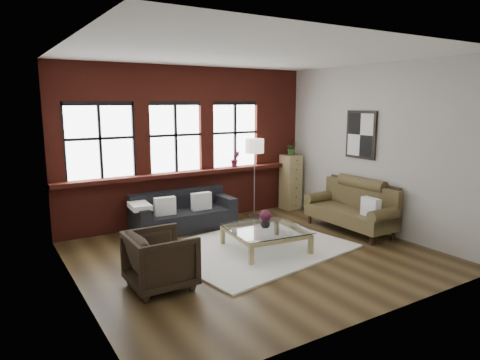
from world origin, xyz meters
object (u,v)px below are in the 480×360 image
armchair (161,260)px  vase (265,223)px  dark_sofa (184,212)px  vintage_settee (350,206)px  coffee_table (265,239)px  drawer_chest (291,182)px  floor_lamp (254,175)px

armchair → vase: 2.10m
dark_sofa → vintage_settee: vintage_settee is taller
vintage_settee → coffee_table: size_ratio=1.56×
drawer_chest → floor_lamp: bearing=-172.8°
dark_sofa → coffee_table: size_ratio=1.65×
coffee_table → vase: 0.29m
dark_sofa → drawer_chest: 2.86m
armchair → coffee_table: armchair is taller
coffee_table → vase: bearing=26.6°
floor_lamp → armchair: bearing=-142.5°
drawer_chest → floor_lamp: size_ratio=0.69×
vintage_settee → armchair: vintage_settee is taller
drawer_chest → floor_lamp: floor_lamp is taller
vintage_settee → coffee_table: vintage_settee is taller
coffee_table → vintage_settee: bearing=1.1°
coffee_table → drawer_chest: size_ratio=0.95×
dark_sofa → coffee_table: 1.96m
dark_sofa → coffee_table: bearing=-69.9°
vintage_settee → vase: vintage_settee is taller
drawer_chest → dark_sofa: bearing=-175.3°
vintage_settee → floor_lamp: size_ratio=1.02×
dark_sofa → vase: dark_sofa is taller
vintage_settee → armchair: size_ratio=2.22×
armchair → drawer_chest: drawer_chest is taller
floor_lamp → vintage_settee: bearing=-62.7°
floor_lamp → coffee_table: bearing=-118.8°
armchair → vase: bearing=-77.2°
drawer_chest → floor_lamp: (-1.12, -0.14, 0.29)m
dark_sofa → vintage_settee: size_ratio=1.06×
dark_sofa → floor_lamp: bearing=3.0°
vase → floor_lamp: floor_lamp is taller
vintage_settee → floor_lamp: bearing=117.3°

